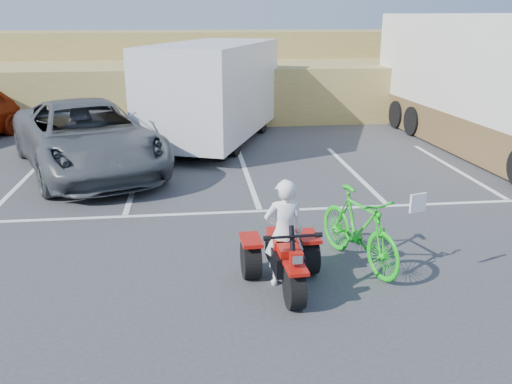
{
  "coord_description": "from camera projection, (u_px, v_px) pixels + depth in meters",
  "views": [
    {
      "loc": [
        -1.29,
        -7.85,
        3.8
      ],
      "look_at": [
        -0.29,
        0.63,
        1.0
      ],
      "focal_mm": 38.0,
      "sensor_mm": 36.0,
      "label": 1
    }
  ],
  "objects": [
    {
      "name": "ground",
      "position": [
        278.0,
        262.0,
        8.73
      ],
      "size": [
        100.0,
        100.0,
        0.0
      ],
      "primitive_type": "plane",
      "color": "#38383B",
      "rests_on": "ground"
    },
    {
      "name": "parking_stripes",
      "position": [
        288.0,
        185.0,
        12.66
      ],
      "size": [
        28.0,
        5.16,
        0.01
      ],
      "color": "white",
      "rests_on": "ground"
    },
    {
      "name": "grass_embankment",
      "position": [
        222.0,
        74.0,
        22.9
      ],
      "size": [
        40.0,
        8.5,
        3.1
      ],
      "color": "olive",
      "rests_on": "ground"
    },
    {
      "name": "red_trike_atv",
      "position": [
        285.0,
        288.0,
        7.91
      ],
      "size": [
        1.25,
        1.62,
        1.02
      ],
      "primitive_type": null,
      "rotation": [
        0.0,
        0.0,
        0.05
      ],
      "color": "#A81109",
      "rests_on": "ground"
    },
    {
      "name": "rider",
      "position": [
        284.0,
        233.0,
        7.8
      ],
      "size": [
        0.61,
        0.42,
        1.62
      ],
      "primitive_type": "imported",
      "rotation": [
        0.0,
        0.0,
        3.19
      ],
      "color": "white",
      "rests_on": "ground"
    },
    {
      "name": "green_dirt_bike",
      "position": [
        359.0,
        228.0,
        8.48
      ],
      "size": [
        1.18,
        2.12,
        1.23
      ],
      "primitive_type": "imported",
      "rotation": [
        0.0,
        0.0,
        0.32
      ],
      "color": "#14BF19",
      "rests_on": "ground"
    },
    {
      "name": "grey_pickup",
      "position": [
        87.0,
        137.0,
        13.63
      ],
      "size": [
        5.08,
        6.91,
        1.74
      ],
      "primitive_type": "imported",
      "rotation": [
        0.0,
        0.0,
        0.39
      ],
      "color": "#474B4F",
      "rests_on": "ground"
    },
    {
      "name": "cargo_trailer",
      "position": [
        214.0,
        89.0,
        16.56
      ],
      "size": [
        4.7,
        6.93,
        3.0
      ],
      "rotation": [
        0.0,
        0.0,
        -0.36
      ],
      "color": "silver",
      "rests_on": "ground"
    },
    {
      "name": "rv_motorhome",
      "position": [
        491.0,
        93.0,
        15.63
      ],
      "size": [
        3.2,
        10.65,
        3.78
      ],
      "rotation": [
        0.0,
        0.0,
        0.05
      ],
      "color": "silver",
      "rests_on": "ground"
    },
    {
      "name": "quad_atv_blue",
      "position": [
        170.0,
        156.0,
        15.34
      ],
      "size": [
        1.48,
        1.84,
        1.09
      ],
      "primitive_type": null,
      "rotation": [
        0.0,
        0.0,
        0.15
      ],
      "color": "navy",
      "rests_on": "ground"
    },
    {
      "name": "quad_atv_green",
      "position": [
        213.0,
        156.0,
        15.27
      ],
      "size": [
        1.32,
        1.54,
        0.85
      ],
      "primitive_type": null,
      "rotation": [
        0.0,
        0.0,
        -0.3
      ],
      "color": "#13551D",
      "rests_on": "ground"
    }
  ]
}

